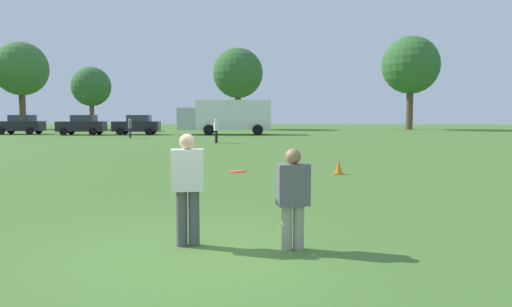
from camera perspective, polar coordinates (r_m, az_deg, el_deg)
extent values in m
plane|color=#47702D|center=(7.30, -6.57, -11.50)|extent=(157.93, 157.93, 0.00)
cylinder|color=#4C4C51|center=(7.65, -8.61, -7.46)|extent=(0.17, 0.17, 0.86)
cylinder|color=#4C4C51|center=(7.65, -7.20, -7.45)|extent=(0.17, 0.17, 0.86)
cube|color=silver|center=(7.52, -7.97, -1.91)|extent=(0.52, 0.36, 0.63)
sphere|color=#D8AD8C|center=(7.49, -8.01, 1.37)|extent=(0.24, 0.24, 0.24)
cylinder|color=gray|center=(7.43, 4.97, -8.53)|extent=(0.16, 0.16, 0.67)
cylinder|color=gray|center=(7.38, 3.60, -8.60)|extent=(0.16, 0.16, 0.67)
cube|color=#595960|center=(7.29, 4.32, -3.64)|extent=(0.52, 0.37, 0.62)
sphere|color=#8C664C|center=(7.24, 4.34, -0.35)|extent=(0.24, 0.24, 0.24)
cylinder|color=#E54C33|center=(7.39, -2.15, -2.11)|extent=(0.27, 0.27, 0.05)
cube|color=#D8590C|center=(16.55, 9.57, -2.32)|extent=(0.32, 0.32, 0.03)
cone|color=orange|center=(16.52, 9.58, -1.50)|extent=(0.24, 0.24, 0.45)
cube|color=black|center=(51.10, -25.73, 2.89)|extent=(4.31, 2.08, 0.90)
cube|color=#2D333D|center=(50.99, -25.50, 3.71)|extent=(2.11, 1.77, 0.64)
cylinder|color=black|center=(50.76, -27.51, 2.31)|extent=(0.67, 0.26, 0.66)
cylinder|color=black|center=(52.56, -26.56, 2.41)|extent=(0.67, 0.26, 0.66)
cylinder|color=black|center=(49.68, -24.81, 2.36)|extent=(0.67, 0.26, 0.66)
cylinder|color=black|center=(51.52, -23.93, 2.47)|extent=(0.67, 0.26, 0.66)
cube|color=black|center=(47.66, -19.60, 2.99)|extent=(4.31, 2.08, 0.90)
cube|color=#2D333D|center=(47.57, -19.34, 3.86)|extent=(2.11, 1.77, 0.64)
cylinder|color=black|center=(47.15, -21.46, 2.37)|extent=(0.67, 0.26, 0.66)
cylinder|color=black|center=(49.03, -20.67, 2.47)|extent=(0.67, 0.26, 0.66)
cylinder|color=black|center=(46.33, -18.43, 2.42)|extent=(0.67, 0.26, 0.66)
cylinder|color=black|center=(48.25, -17.75, 2.52)|extent=(0.67, 0.26, 0.66)
cube|color=black|center=(46.61, -13.70, 3.09)|extent=(4.31, 2.08, 0.90)
cube|color=#2D333D|center=(46.54, -13.42, 3.98)|extent=(2.11, 1.77, 0.64)
cylinder|color=black|center=(45.94, -15.54, 2.47)|extent=(0.67, 0.26, 0.66)
cylinder|color=black|center=(47.89, -14.97, 2.57)|extent=(0.67, 0.26, 0.66)
cylinder|color=black|center=(45.39, -12.35, 2.51)|extent=(0.67, 0.26, 0.66)
cylinder|color=black|center=(47.35, -11.90, 2.61)|extent=(0.67, 0.26, 0.66)
cube|color=white|center=(45.62, -2.63, 4.51)|extent=(6.96, 2.96, 2.70)
cube|color=#B2B2B7|center=(45.89, -7.89, 4.03)|extent=(1.95, 2.42, 2.00)
cylinder|color=black|center=(44.38, -5.52, 2.74)|extent=(0.98, 0.35, 0.96)
cylinder|color=black|center=(47.11, -5.29, 2.86)|extent=(0.98, 0.35, 0.96)
cylinder|color=black|center=(44.29, 0.20, 2.76)|extent=(0.98, 0.35, 0.96)
cylinder|color=black|center=(47.03, 0.10, 2.88)|extent=(0.98, 0.35, 0.96)
cylinder|color=#1E234C|center=(40.58, -14.39, 2.30)|extent=(0.15, 0.15, 0.78)
cylinder|color=#1E234C|center=(40.74, -14.42, 2.31)|extent=(0.15, 0.15, 0.78)
cube|color=#595960|center=(40.63, -14.42, 3.24)|extent=(0.39, 0.49, 0.55)
sphere|color=#D8AD8C|center=(40.63, -14.43, 3.77)|extent=(0.21, 0.21, 0.21)
cylinder|color=black|center=(33.01, -4.61, 1.94)|extent=(0.15, 0.15, 0.83)
cylinder|color=black|center=(33.18, -4.67, 1.95)|extent=(0.15, 0.15, 0.83)
cube|color=silver|center=(33.07, -4.65, 3.16)|extent=(0.38, 0.50, 0.58)
sphere|color=beige|center=(33.06, -4.65, 3.85)|extent=(0.22, 0.22, 0.22)
cylinder|color=brown|center=(68.46, -25.47, 4.57)|extent=(0.78, 0.78, 4.68)
sphere|color=#3D7033|center=(68.68, -25.63, 8.89)|extent=(6.68, 6.68, 6.68)
cylinder|color=brown|center=(58.97, -18.50, 4.06)|extent=(0.52, 0.52, 3.10)
sphere|color=#33662D|center=(59.04, -18.59, 7.39)|extent=(4.43, 4.43, 4.43)
cylinder|color=brown|center=(60.30, -2.11, 4.86)|extent=(0.71, 0.71, 4.26)
sphere|color=#33662D|center=(60.49, -2.12, 9.32)|extent=(6.08, 6.08, 6.08)
cylinder|color=brown|center=(61.88, 17.40, 4.89)|extent=(0.80, 0.80, 4.78)
sphere|color=#33662D|center=(62.14, 17.52, 9.77)|extent=(6.83, 6.83, 6.83)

